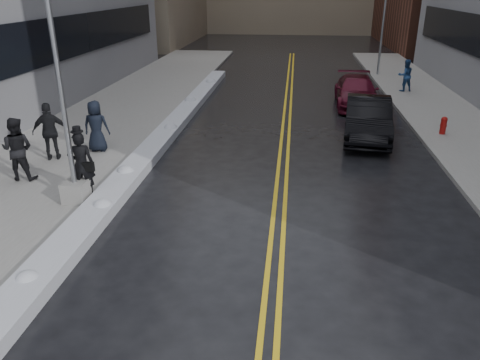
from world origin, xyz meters
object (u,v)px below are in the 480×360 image
(fire_hydrant, at_px, (444,124))
(car_black, at_px, (368,119))
(lamppost, at_px, (65,121))
(pedestrian_b, at_px, (17,149))
(pedestrian_fedora, at_px, (81,165))
(pedestrian_d, at_px, (50,132))
(traffic_signal, at_px, (383,25))
(pedestrian_c, at_px, (96,126))
(pedestrian_east, at_px, (405,75))
(car_maroon, at_px, (356,92))

(fire_hydrant, distance_m, car_black, 3.24)
(lamppost, relative_size, pedestrian_b, 3.78)
(pedestrian_fedora, xyz_separation_m, pedestrian_d, (-2.42, 2.91, 0.04))
(traffic_signal, height_order, pedestrian_c, traffic_signal)
(pedestrian_d, height_order, car_black, pedestrian_d)
(fire_hydrant, relative_size, car_black, 0.14)
(lamppost, xyz_separation_m, pedestrian_c, (-1.09, 4.31, -1.44))
(pedestrian_d, bearing_deg, pedestrian_east, -159.83)
(lamppost, height_order, pedestrian_fedora, lamppost)
(fire_hydrant, bearing_deg, pedestrian_east, 89.05)
(fire_hydrant, relative_size, pedestrian_east, 0.41)
(pedestrian_b, relative_size, car_maroon, 0.39)
(traffic_signal, relative_size, car_maroon, 1.16)
(lamppost, height_order, car_black, lamppost)
(car_black, height_order, car_maroon, car_black)
(car_black, bearing_deg, pedestrian_fedora, -135.47)
(traffic_signal, distance_m, pedestrian_c, 22.01)
(fire_hydrant, distance_m, traffic_signal, 14.30)
(car_maroon, bearing_deg, lamppost, -123.65)
(pedestrian_east, distance_m, car_black, 9.65)
(traffic_signal, xyz_separation_m, pedestrian_d, (-14.12, -18.73, -2.24))
(pedestrian_c, height_order, car_maroon, pedestrian_c)
(pedestrian_d, xyz_separation_m, car_maroon, (11.64, 9.89, -0.42))
(fire_hydrant, relative_size, pedestrian_c, 0.39)
(pedestrian_d, bearing_deg, pedestrian_b, 64.40)
(pedestrian_b, relative_size, pedestrian_c, 1.06)
(pedestrian_c, xyz_separation_m, car_black, (10.21, 3.15, -0.27))
(traffic_signal, bearing_deg, pedestrian_d, -127.02)
(lamppost, height_order, pedestrian_c, lamppost)
(lamppost, xyz_separation_m, pedestrian_b, (-2.45, 1.39, -1.38))
(pedestrian_c, bearing_deg, pedestrian_east, -142.91)
(pedestrian_b, xyz_separation_m, car_black, (11.57, 6.07, -0.33))
(pedestrian_c, height_order, pedestrian_d, pedestrian_d)
(car_black, bearing_deg, pedestrian_b, -146.00)
(fire_hydrant, bearing_deg, pedestrian_b, -155.87)
(pedestrian_fedora, height_order, pedestrian_c, pedestrian_fedora)
(lamppost, xyz_separation_m, pedestrian_east, (12.44, 16.53, -1.48))
(pedestrian_east, height_order, car_maroon, pedestrian_east)
(fire_hydrant, height_order, car_maroon, car_maroon)
(pedestrian_east, bearing_deg, traffic_signal, -98.10)
(fire_hydrant, xyz_separation_m, traffic_signal, (-0.50, 14.00, 2.85))
(lamppost, height_order, pedestrian_east, lamppost)
(traffic_signal, relative_size, pedestrian_d, 2.96)
(pedestrian_fedora, bearing_deg, traffic_signal, -135.26)
(pedestrian_c, bearing_deg, car_maroon, -144.62)
(fire_hydrant, height_order, car_black, car_black)
(pedestrian_east, bearing_deg, pedestrian_c, 27.27)
(pedestrian_fedora, bearing_deg, lamppost, 57.63)
(pedestrian_d, bearing_deg, pedestrian_c, -161.42)
(lamppost, relative_size, car_maroon, 1.48)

